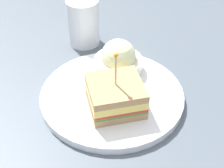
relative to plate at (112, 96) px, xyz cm
name	(u,v)px	position (x,y,z in cm)	size (l,w,h in cm)	color
ground_plane	(112,102)	(0.00, 0.00, -1.67)	(107.57, 107.57, 2.00)	#4C5660
plate	(112,96)	(0.00, 0.00, 0.00)	(25.30, 25.30, 1.35)	white
sandwich_half_center	(116,95)	(1.56, -3.11, 3.11)	(11.79, 11.66, 10.80)	tan
coleslaw_bowl	(118,60)	(-0.79, 6.57, 3.08)	(9.03, 9.03, 6.50)	silver
drink_glass	(83,24)	(-11.26, 15.80, 3.87)	(6.77, 6.77, 10.00)	beige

